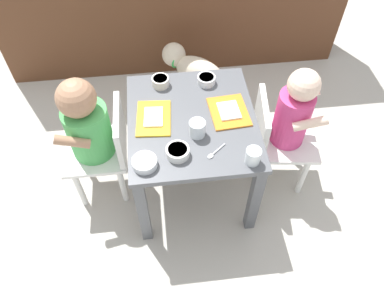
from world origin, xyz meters
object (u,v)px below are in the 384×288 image
Objects in this scene: seated_child_right at (289,119)px; water_cup_right at (197,129)px; cereal_bowl_right_side at (145,162)px; spoon_by_left_tray at (215,152)px; food_tray_left at (154,118)px; dining_table at (192,132)px; dog at (195,71)px; cereal_bowl_left_side at (206,80)px; veggie_bowl_near at (160,81)px; water_cup_left at (253,157)px; veggie_bowl_far at (178,152)px; food_tray_right at (229,111)px; seated_child_left at (90,128)px.

water_cup_right is (-0.42, -0.08, 0.08)m from seated_child_right.
cereal_bowl_right_side is 0.27m from spoon_by_left_tray.
food_tray_left is at bearing 178.03° from seated_child_right.
dining_table reaches higher than dog.
food_tray_left is 2.56× the size of cereal_bowl_left_side.
veggie_bowl_near is at bearing 117.59° from dining_table.
water_cup_left is 0.77× the size of spoon_by_left_tray.
water_cup_right is at bearing -82.61° from dining_table.
dog is 4.18× the size of veggie_bowl_far.
food_tray_right is 3.04× the size of water_cup_left.
veggie_bowl_far reaches higher than dog.
water_cup_left is 0.41m from cereal_bowl_right_side.
seated_child_right reaches higher than food_tray_left.
dog is 0.90m from water_cup_left.
water_cup_left is 0.57m from veggie_bowl_near.
cereal_bowl_left_side is 0.97× the size of spoon_by_left_tray.
dining_table is 7.05× the size of spoon_by_left_tray.
seated_child_right reaches higher than water_cup_right.
food_tray_left is at bearing 79.05° from cereal_bowl_right_side.
spoon_by_left_tray is at bearing -42.52° from food_tray_left.
cereal_bowl_right_side is (-0.36, -0.23, 0.01)m from food_tray_right.
veggie_bowl_near reaches higher than veggie_bowl_far.
seated_child_right reaches higher than food_tray_right.
food_tray_left reaches higher than dining_table.
water_cup_left is (0.36, -0.26, 0.02)m from food_tray_left.
water_cup_right is at bearing -31.51° from food_tray_left.
food_tray_left is 0.24m from cereal_bowl_right_side.
cereal_bowl_right_side reaches higher than spoon_by_left_tray.
dog is 0.91m from cereal_bowl_right_side.
food_tray_right is (0.07, -0.58, 0.26)m from dog.
water_cup_right is (0.17, -0.10, 0.02)m from food_tray_left.
dining_table is 1.56× the size of dog.
food_tray_left is 2.68× the size of veggie_bowl_near.
veggie_bowl_far is at bearing -101.79° from dog.
spoon_by_left_tray is (-0.13, 0.06, -0.03)m from water_cup_left.
seated_child_left is at bearing 131.92° from cereal_bowl_right_side.
dining_table is 0.43m from seated_child_right.
spoon_by_left_tray is (0.27, 0.03, -0.01)m from cereal_bowl_right_side.
dog is at bearing 90.60° from cereal_bowl_left_side.
seated_child_left is 8.16× the size of spoon_by_left_tray.
seated_child_left is at bearing 155.96° from water_cup_left.
cereal_bowl_right_side reaches higher than dining_table.
cereal_bowl_left_side is at bearing 86.75° from spoon_by_left_tray.
seated_child_left is 0.42m from veggie_bowl_far.
spoon_by_left_tray is (0.14, -0.01, -0.02)m from veggie_bowl_far.
seated_child_right is 0.43m from water_cup_right.
seated_child_left is at bearing 175.02° from dining_table.
dog is at bearing 119.79° from seated_child_right.
cereal_bowl_left_side is (-0.11, 0.46, -0.01)m from water_cup_left.
cereal_bowl_right_side is at bearing -133.49° from dining_table.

